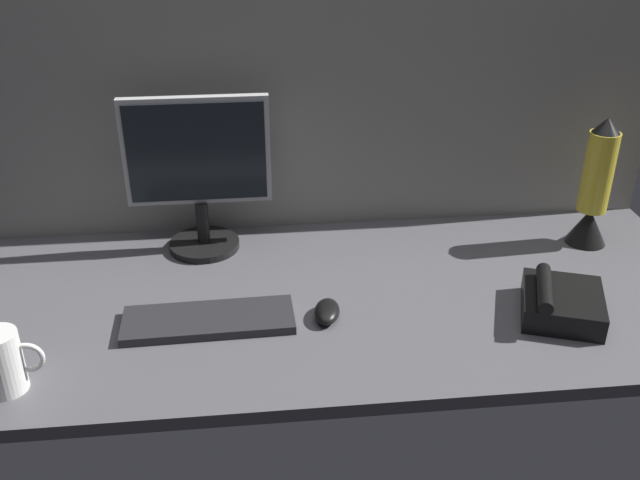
{
  "coord_description": "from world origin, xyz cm",
  "views": [
    {
      "loc": [
        -19.12,
        -141.83,
        89.86
      ],
      "look_at": [
        -12.6,
        0.0,
        14.0
      ],
      "focal_mm": 40.37,
      "sensor_mm": 36.0,
      "label": 1
    }
  ],
  "objects_px": {
    "mouse": "(327,312)",
    "desk_phone": "(561,303)",
    "lava_lamp": "(594,192)",
    "mug_ceramic_white": "(3,362)",
    "keyboard": "(209,320)",
    "monitor": "(198,170)"
  },
  "relations": [
    {
      "from": "mouse",
      "to": "desk_phone",
      "type": "relative_size",
      "value": 0.41
    },
    {
      "from": "desk_phone",
      "to": "lava_lamp",
      "type": "bearing_deg",
      "value": 57.58
    },
    {
      "from": "mug_ceramic_white",
      "to": "mouse",
      "type": "bearing_deg",
      "value": 15.29
    },
    {
      "from": "keyboard",
      "to": "mouse",
      "type": "xyz_separation_m",
      "value": [
        0.26,
        -0.0,
        0.01
      ]
    },
    {
      "from": "monitor",
      "to": "keyboard",
      "type": "bearing_deg",
      "value": -86.63
    },
    {
      "from": "mouse",
      "to": "desk_phone",
      "type": "xyz_separation_m",
      "value": [
        0.51,
        -0.04,
        0.01
      ]
    },
    {
      "from": "mouse",
      "to": "desk_phone",
      "type": "bearing_deg",
      "value": 6.02
    },
    {
      "from": "monitor",
      "to": "keyboard",
      "type": "xyz_separation_m",
      "value": [
        0.02,
        -0.36,
        -0.21
      ]
    },
    {
      "from": "mouse",
      "to": "lava_lamp",
      "type": "distance_m",
      "value": 0.78
    },
    {
      "from": "monitor",
      "to": "mouse",
      "type": "height_order",
      "value": "monitor"
    },
    {
      "from": "keyboard",
      "to": "mug_ceramic_white",
      "type": "height_order",
      "value": "mug_ceramic_white"
    },
    {
      "from": "keyboard",
      "to": "lava_lamp",
      "type": "bearing_deg",
      "value": 14.41
    },
    {
      "from": "monitor",
      "to": "mouse",
      "type": "relative_size",
      "value": 4.17
    },
    {
      "from": "lava_lamp",
      "to": "mouse",
      "type": "bearing_deg",
      "value": -158.69
    },
    {
      "from": "monitor",
      "to": "mug_ceramic_white",
      "type": "distance_m",
      "value": 0.66
    },
    {
      "from": "mug_ceramic_white",
      "to": "lava_lamp",
      "type": "bearing_deg",
      "value": 18.55
    },
    {
      "from": "keyboard",
      "to": "mug_ceramic_white",
      "type": "relative_size",
      "value": 2.91
    },
    {
      "from": "mug_ceramic_white",
      "to": "desk_phone",
      "type": "xyz_separation_m",
      "value": [
        1.14,
        0.13,
        -0.03
      ]
    },
    {
      "from": "monitor",
      "to": "mouse",
      "type": "bearing_deg",
      "value": -52.36
    },
    {
      "from": "lava_lamp",
      "to": "desk_phone",
      "type": "distance_m",
      "value": 0.4
    },
    {
      "from": "monitor",
      "to": "desk_phone",
      "type": "height_order",
      "value": "monitor"
    },
    {
      "from": "keyboard",
      "to": "mouse",
      "type": "distance_m",
      "value": 0.26
    }
  ]
}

